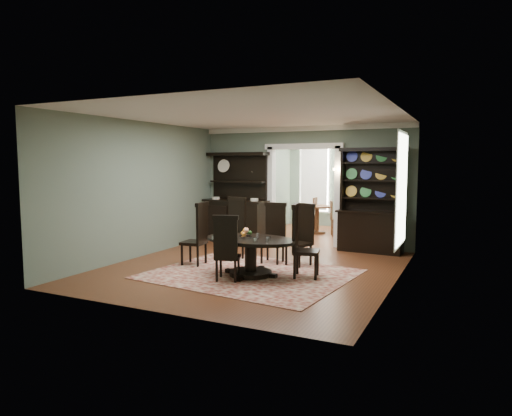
{
  "coord_description": "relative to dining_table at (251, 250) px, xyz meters",
  "views": [
    {
      "loc": [
        3.91,
        -8.01,
        2.09
      ],
      "look_at": [
        -0.21,
        0.6,
        1.14
      ],
      "focal_mm": 32.0,
      "sensor_mm": 36.0,
      "label": 1
    }
  ],
  "objects": [
    {
      "name": "room",
      "position": [
        -0.25,
        0.62,
        1.09
      ],
      "size": [
        5.51,
        6.01,
        3.01
      ],
      "color": "brown",
      "rests_on": "ground"
    },
    {
      "name": "parlor",
      "position": [
        -0.25,
        6.11,
        1.03
      ],
      "size": [
        3.51,
        3.5,
        3.01
      ],
      "color": "brown",
      "rests_on": "ground"
    },
    {
      "name": "doorway_trim",
      "position": [
        -0.25,
        3.58,
        1.13
      ],
      "size": [
        2.08,
        0.25,
        2.57
      ],
      "color": "white",
      "rests_on": "floor"
    },
    {
      "name": "right_window",
      "position": [
        2.44,
        1.51,
        1.11
      ],
      "size": [
        0.15,
        1.47,
        2.12
      ],
      "color": "white",
      "rests_on": "wall_right"
    },
    {
      "name": "wall_sconce",
      "position": [
        0.7,
        3.42,
        1.4
      ],
      "size": [
        0.27,
        0.21,
        0.21
      ],
      "color": "#C37C34",
      "rests_on": "back_wall_right"
    },
    {
      "name": "rug",
      "position": [
        -0.05,
        0.09,
        -0.48
      ],
      "size": [
        3.85,
        3.29,
        0.01
      ],
      "primitive_type": "cube",
      "rotation": [
        0.0,
        0.0,
        -0.11
      ],
      "color": "maroon",
      "rests_on": "floor"
    },
    {
      "name": "dining_table",
      "position": [
        0.0,
        0.0,
        0.0
      ],
      "size": [
        1.86,
        1.77,
        0.7
      ],
      "rotation": [
        0.0,
        0.0,
        -0.07
      ],
      "color": "black",
      "rests_on": "rug"
    },
    {
      "name": "centerpiece",
      "position": [
        -0.08,
        -0.05,
        0.27
      ],
      "size": [
        1.19,
        0.77,
        0.2
      ],
      "color": "silver",
      "rests_on": "dining_table"
    },
    {
      "name": "chair_far_left",
      "position": [
        -1.0,
        1.21,
        0.22
      ],
      "size": [
        0.61,
        0.59,
        1.34
      ],
      "rotation": [
        0.0,
        0.0,
        2.87
      ],
      "color": "black",
      "rests_on": "rug"
    },
    {
      "name": "chair_far_mid",
      "position": [
        -0.07,
        1.27,
        0.17
      ],
      "size": [
        0.49,
        0.46,
        1.26
      ],
      "rotation": [
        0.0,
        0.0,
        3.2
      ],
      "color": "black",
      "rests_on": "rug"
    },
    {
      "name": "chair_far_right",
      "position": [
        0.54,
        1.27,
        0.18
      ],
      "size": [
        0.59,
        0.58,
        1.27
      ],
      "rotation": [
        0.0,
        0.0,
        2.79
      ],
      "color": "black",
      "rests_on": "rug"
    },
    {
      "name": "chair_end_left",
      "position": [
        -1.35,
        0.33,
        0.19
      ],
      "size": [
        0.5,
        0.52,
        1.29
      ],
      "rotation": [
        0.0,
        0.0,
        1.67
      ],
      "color": "black",
      "rests_on": "rug"
    },
    {
      "name": "chair_end_right",
      "position": [
        0.86,
        0.29,
        0.22
      ],
      "size": [
        0.57,
        0.59,
        1.35
      ],
      "rotation": [
        0.0,
        0.0,
        -1.35
      ],
      "color": "black",
      "rests_on": "rug"
    },
    {
      "name": "chair_near",
      "position": [
        -0.19,
        -0.57,
        0.13
      ],
      "size": [
        0.54,
        0.53,
        1.19
      ],
      "rotation": [
        0.0,
        0.0,
        0.31
      ],
      "color": "black",
      "rests_on": "rug"
    },
    {
      "name": "sideboard",
      "position": [
        -2.05,
        3.3,
        0.33
      ],
      "size": [
        1.85,
        0.8,
        2.36
      ],
      "rotation": [
        0.0,
        0.0,
        -0.1
      ],
      "color": "black",
      "rests_on": "floor"
    },
    {
      "name": "welsh_dresser",
      "position": [
        1.53,
        3.31,
        0.39
      ],
      "size": [
        1.59,
        0.66,
        2.44
      ],
      "rotation": [
        0.0,
        0.0,
        -0.05
      ],
      "color": "black",
      "rests_on": "floor"
    },
    {
      "name": "parlor_table",
      "position": [
        -0.48,
        5.44,
        0.05
      ],
      "size": [
        0.89,
        0.89,
        0.82
      ],
      "color": "brown",
      "rests_on": "parlor_floor"
    },
    {
      "name": "parlor_chair_left",
      "position": [
        -0.7,
        5.52,
        0.08
      ],
      "size": [
        0.45,
        0.45,
        1.06
      ],
      "rotation": [
        0.0,
        0.0,
        1.59
      ],
      "color": "brown",
      "rests_on": "parlor_floor"
    },
    {
      "name": "parlor_chair_right",
      "position": [
        0.14,
        5.18,
        0.05
      ],
      "size": [
        0.48,
        0.47,
        1.01
      ],
      "rotation": [
        0.0,
        0.0,
        -1.15
      ],
      "color": "brown",
      "rests_on": "parlor_floor"
    }
  ]
}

